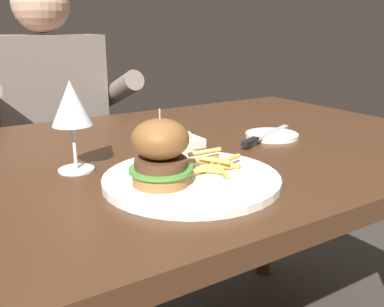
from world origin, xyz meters
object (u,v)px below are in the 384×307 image
at_px(burger_sandwich, 161,152).
at_px(wine_glass, 71,106).
at_px(butter_dish, 183,142).
at_px(main_plate, 191,179).
at_px(table_knife, 263,136).
at_px(bread_plate, 272,135).
at_px(diner_person, 55,153).

relative_size(burger_sandwich, wine_glass, 0.73).
bearing_deg(wine_glass, butter_dish, 6.82).
xyz_separation_m(main_plate, table_knife, (0.30, 0.15, 0.01)).
bearing_deg(burger_sandwich, bread_plate, 23.12).
relative_size(table_knife, diner_person, 0.19).
distance_m(butter_dish, diner_person, 0.75).
height_order(table_knife, butter_dish, butter_dish).
height_order(main_plate, butter_dish, butter_dish).
xyz_separation_m(wine_glass, butter_dish, (0.26, 0.03, -0.11)).
distance_m(burger_sandwich, table_knife, 0.40).
bearing_deg(bread_plate, main_plate, -154.00).
bearing_deg(burger_sandwich, main_plate, 5.82).
distance_m(wine_glass, diner_person, 0.82).
distance_m(wine_glass, table_knife, 0.46).
relative_size(main_plate, butter_dish, 3.54).
height_order(main_plate, table_knife, table_knife).
height_order(table_knife, diner_person, diner_person).
relative_size(main_plate, wine_glass, 1.82).
bearing_deg(burger_sandwich, butter_dish, 51.30).
bearing_deg(diner_person, main_plate, -89.62).
height_order(burger_sandwich, diner_person, diner_person).
xyz_separation_m(wine_glass, diner_person, (0.15, 0.75, -0.30)).
bearing_deg(butter_dish, bread_plate, -9.56).
relative_size(bread_plate, table_knife, 0.59).
height_order(wine_glass, bread_plate, wine_glass).
bearing_deg(table_knife, wine_glass, 176.31).
bearing_deg(diner_person, burger_sandwich, -93.58).
bearing_deg(butter_dish, wine_glass, -173.18).
bearing_deg(butter_dish, table_knife, -17.58).
bearing_deg(bread_plate, burger_sandwich, -156.88).
xyz_separation_m(bread_plate, butter_dish, (-0.24, 0.04, 0.01)).
height_order(wine_glass, diner_person, diner_person).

